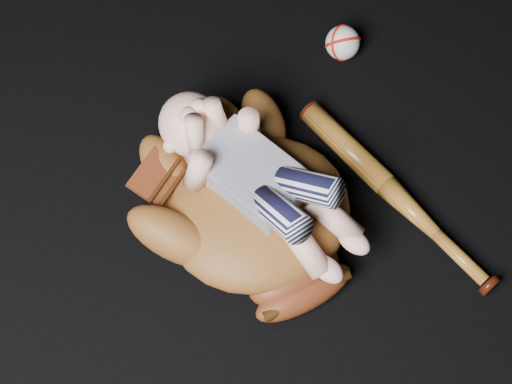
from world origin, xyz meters
TOP-DOWN VIEW (x-y plane):
  - baseball_glove at (-0.01, -0.05)m, footprint 0.43×0.48m
  - newborn_baby at (0.01, -0.04)m, footprint 0.24×0.41m
  - baseball_bat at (0.20, -0.15)m, footprint 0.05×0.44m
  - baseball at (0.34, 0.15)m, footprint 0.07×0.07m

SIDE VIEW (x-z plane):
  - baseball_bat at x=0.20m, z-range 0.00..0.04m
  - baseball at x=0.34m, z-range 0.00..0.06m
  - baseball_glove at x=-0.01m, z-range 0.00..0.13m
  - newborn_baby at x=0.01m, z-range 0.05..0.21m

